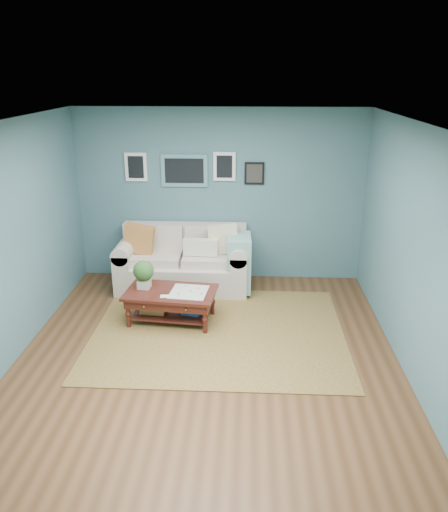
{
  "coord_description": "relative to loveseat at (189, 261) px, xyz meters",
  "views": [
    {
      "loc": [
        0.46,
        -5.14,
        3.21
      ],
      "look_at": [
        0.15,
        1.0,
        0.91
      ],
      "focal_mm": 35.0,
      "sensor_mm": 36.0,
      "label": 1
    }
  ],
  "objects": [
    {
      "name": "coffee_table",
      "position": [
        -0.17,
        -1.15,
        -0.06
      ],
      "size": [
        1.25,
        0.81,
        0.83
      ],
      "rotation": [
        0.0,
        0.0,
        -0.1
      ],
      "color": "black",
      "rests_on": "ground"
    },
    {
      "name": "area_rug",
      "position": [
        0.55,
        -1.44,
        -0.42
      ],
      "size": [
        3.24,
        2.59,
        0.01
      ],
      "primitive_type": "cube",
      "color": "brown",
      "rests_on": "ground"
    },
    {
      "name": "loveseat",
      "position": [
        0.0,
        0.0,
        0.0
      ],
      "size": [
        2.05,
        0.93,
        1.05
      ],
      "color": "beige",
      "rests_on": "ground"
    },
    {
      "name": "room_shell",
      "position": [
        0.44,
        -1.97,
        0.93
      ],
      "size": [
        5.0,
        5.02,
        2.7
      ],
      "color": "brown",
      "rests_on": "ground"
    }
  ]
}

